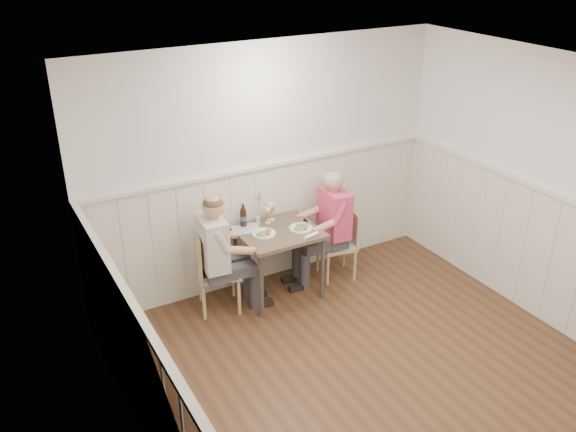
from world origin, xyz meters
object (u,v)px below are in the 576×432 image
object	(u,v)px
beer_bottle	(243,217)
dining_table	(279,240)
chair_right	(341,241)
man_in_pink	(330,234)
diner_cream	(218,265)
grass_vase	(258,209)
chair_left	(213,268)

from	to	relation	value
beer_bottle	dining_table	bearing A→B (deg)	-45.13
chair_right	beer_bottle	bearing A→B (deg)	165.63
dining_table	man_in_pink	distance (m)	0.65
dining_table	chair_right	world-z (taller)	chair_right
diner_cream	dining_table	bearing A→B (deg)	0.76
chair_right	beer_bottle	distance (m)	1.17
dining_table	beer_bottle	distance (m)	0.44
diner_cream	chair_right	bearing A→B (deg)	0.34
dining_table	man_in_pink	xyz separation A→B (m)	(0.65, 0.01, -0.10)
man_in_pink	grass_vase	size ratio (longest dim) A/B	3.43
man_in_pink	beer_bottle	xyz separation A→B (m)	(-0.91, 0.26, 0.32)
dining_table	chair_right	bearing A→B (deg)	-0.03
dining_table	chair_left	world-z (taller)	chair_left
dining_table	chair_right	xyz separation A→B (m)	(0.78, -0.00, -0.21)
dining_table	grass_vase	bearing A→B (deg)	114.12
diner_cream	grass_vase	distance (m)	0.73
chair_left	grass_vase	size ratio (longest dim) A/B	2.31
chair_left	grass_vase	bearing A→B (deg)	15.91
chair_right	diner_cream	size ratio (longest dim) A/B	0.60
dining_table	chair_right	size ratio (longest dim) A/B	1.04
grass_vase	diner_cream	bearing A→B (deg)	-156.12
dining_table	grass_vase	size ratio (longest dim) A/B	2.17
dining_table	chair_left	xyz separation A→B (m)	(-0.71, 0.08, -0.17)
man_in_pink	diner_cream	bearing A→B (deg)	-179.27
chair_right	diner_cream	bearing A→B (deg)	-179.66
man_in_pink	diner_cream	size ratio (longest dim) A/B	0.99
beer_bottle	grass_vase	xyz separation A→B (m)	(0.16, -0.02, 0.06)
chair_left	man_in_pink	bearing A→B (deg)	-2.85
grass_vase	beer_bottle	bearing A→B (deg)	172.27
beer_bottle	chair_right	bearing A→B (deg)	-14.37
chair_left	man_in_pink	distance (m)	1.36
diner_cream	grass_vase	size ratio (longest dim) A/B	3.47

